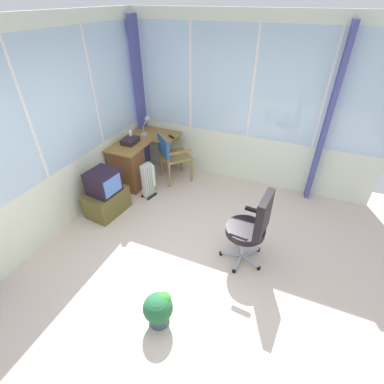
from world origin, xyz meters
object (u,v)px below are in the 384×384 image
desk (130,165)px  spray_bottle (131,135)px  paper_tray (130,141)px  tv_on_stand (106,195)px  space_heater (149,180)px  tv_remote (172,137)px  wooden_armchair (169,152)px  desk_lamp (148,123)px  potted_plant (159,308)px  office_chair (253,225)px

desk → spray_bottle: size_ratio=5.87×
paper_tray → tv_on_stand: 1.11m
space_heater → paper_tray: bearing=57.9°
tv_remote → wooden_armchair: 0.30m
wooden_armchair → space_heater: bearing=169.3°
desk_lamp → spray_bottle: 0.43m
tv_on_stand → space_heater: (0.67, -0.39, -0.01)m
desk → potted_plant: 2.81m
desk → potted_plant: (-2.18, -1.76, -0.19)m
spray_bottle → space_heater: size_ratio=0.34×
desk → tv_on_stand: desk is taller
office_chair → space_heater: office_chair is taller
desk → wooden_armchair: (0.44, -0.59, 0.18)m
spray_bottle → paper_tray: size_ratio=0.72×
potted_plant → spray_bottle: bearing=37.1°
paper_tray → space_heater: size_ratio=0.47×
paper_tray → desk_lamp: bearing=-9.1°
tv_remote → potted_plant: (-2.84, -1.24, -0.55)m
tv_on_stand → potted_plant: tv_on_stand is taller
spray_bottle → office_chair: office_chair is taller
desk → wooden_armchair: wooden_armchair is taller
tv_remote → potted_plant: size_ratio=0.37×
desk_lamp → wooden_armchair: 0.70m
desk_lamp → paper_tray: desk_lamp is taller
spray_bottle → paper_tray: (-0.10, -0.05, -0.06)m
paper_tray → tv_on_stand: bearing=-173.0°
spray_bottle → potted_plant: spray_bottle is taller
desk → tv_remote: bearing=-38.3°
wooden_armchair → space_heater: (-0.60, 0.11, -0.27)m
spray_bottle → space_heater: (-0.42, -0.56, -0.56)m
tv_remote → space_heater: tv_remote is taller
desk_lamp → paper_tray: size_ratio=1.11×
desk_lamp → paper_tray: bearing=170.9°
tv_remote → paper_tray: bearing=164.9°
potted_plant → office_chair: bearing=-28.4°
desk_lamp → spray_bottle: size_ratio=1.54×
office_chair → tv_on_stand: bearing=86.9°
desk → tv_remote: size_ratio=8.46×
desk_lamp → office_chair: (-1.61, -2.39, -0.37)m
desk_lamp → tv_on_stand: size_ratio=0.44×
spray_bottle → tv_on_stand: (-1.09, -0.17, -0.55)m
paper_tray → tv_remote: bearing=-48.2°
paper_tray → office_chair: size_ratio=0.28×
tv_remote → spray_bottle: spray_bottle is taller
paper_tray → spray_bottle: bearing=25.6°
tv_remote → paper_tray: 0.75m
wooden_armchair → potted_plant: size_ratio=2.23×
desk_lamp → space_heater: bearing=-152.2°
paper_tray → office_chair: office_chair is taller
desk_lamp → tv_remote: desk_lamp is taller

